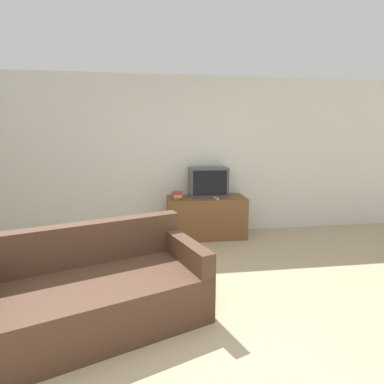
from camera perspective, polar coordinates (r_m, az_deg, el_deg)
The scene contains 7 objects.
ground_plane at distance 2.57m, azimuth -1.45°, elevation -29.34°, with size 14.00×14.00×0.00m, color tan.
wall_back at distance 5.00m, azimuth -5.47°, elevation 6.64°, with size 9.00×0.06×2.60m.
tv_stand at distance 4.93m, azimuth 2.73°, elevation -4.80°, with size 1.26×0.54×0.67m.
television at distance 4.93m, azimuth 3.14°, elevation 2.00°, with size 0.63×0.31×0.47m.
couch at distance 2.92m, azimuth -17.69°, elevation -17.81°, with size 2.05×1.50×0.84m.
book_stack at distance 4.71m, azimuth -2.83°, elevation -0.62°, with size 0.16×0.22×0.11m.
remote_on_stand at distance 4.73m, azimuth 4.56°, elevation -1.17°, with size 0.07×0.19×0.02m.
Camera 1 is at (-0.21, -1.95, 1.66)m, focal length 28.00 mm.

